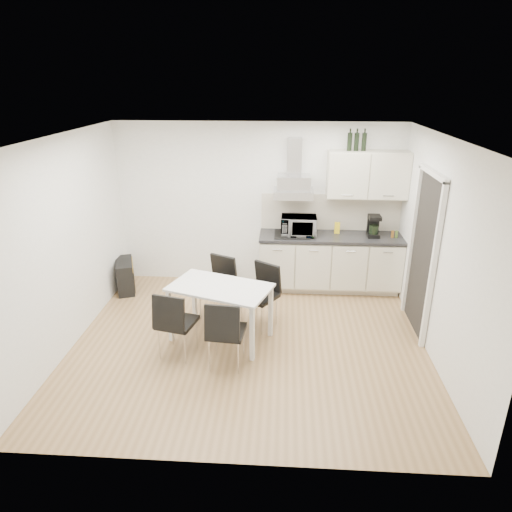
{
  "coord_description": "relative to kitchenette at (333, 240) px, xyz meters",
  "views": [
    {
      "loc": [
        0.42,
        -5.08,
        3.21
      ],
      "look_at": [
        0.07,
        0.28,
        1.1
      ],
      "focal_mm": 32.0,
      "sensor_mm": 36.0,
      "label": 1
    }
  ],
  "objects": [
    {
      "name": "guitar_amp",
      "position": [
        -3.29,
        -0.29,
        -0.58
      ],
      "size": [
        0.44,
        0.65,
        0.5
      ],
      "rotation": [
        0.0,
        0.0,
        0.34
      ],
      "color": "black",
      "rests_on": "ground"
    },
    {
      "name": "wall_right",
      "position": [
        1.06,
        -1.73,
        0.47
      ],
      "size": [
        0.1,
        4.0,
        2.6
      ],
      "primitive_type": "cube",
      "color": "white",
      "rests_on": "ground"
    },
    {
      "name": "dining_table",
      "position": [
        -1.56,
        -1.64,
        -0.18
      ],
      "size": [
        1.41,
        1.08,
        0.75
      ],
      "rotation": [
        0.0,
        0.0,
        -0.33
      ],
      "color": "white",
      "rests_on": "ground"
    },
    {
      "name": "chair_near_left",
      "position": [
        -2.03,
        -2.05,
        -0.39
      ],
      "size": [
        0.54,
        0.59,
        0.88
      ],
      "primitive_type": null,
      "rotation": [
        0.0,
        0.0,
        -0.23
      ],
      "color": "black",
      "rests_on": "ground"
    },
    {
      "name": "doorway",
      "position": [
        1.02,
        -1.18,
        0.22
      ],
      "size": [
        0.08,
        1.04,
        2.1
      ],
      "primitive_type": "cube",
      "color": "white",
      "rests_on": "ground"
    },
    {
      "name": "wall_back",
      "position": [
        -1.19,
        0.27,
        0.47
      ],
      "size": [
        4.5,
        0.1,
        2.6
      ],
      "primitive_type": "cube",
      "color": "white",
      "rests_on": "ground"
    },
    {
      "name": "chair_far_right",
      "position": [
        -1.08,
        -1.29,
        -0.39
      ],
      "size": [
        0.64,
        0.66,
        0.88
      ],
      "primitive_type": null,
      "rotation": [
        0.0,
        0.0,
        2.56
      ],
      "color": "black",
      "rests_on": "ground"
    },
    {
      "name": "ground",
      "position": [
        -1.19,
        -1.73,
        -0.83
      ],
      "size": [
        4.5,
        4.5,
        0.0
      ],
      "primitive_type": "plane",
      "color": "#A27E52",
      "rests_on": "ground"
    },
    {
      "name": "chair_near_right",
      "position": [
        -1.41,
        -2.23,
        -0.39
      ],
      "size": [
        0.48,
        0.54,
        0.88
      ],
      "primitive_type": null,
      "rotation": [
        0.0,
        0.0,
        -0.09
      ],
      "color": "black",
      "rests_on": "ground"
    },
    {
      "name": "ceiling",
      "position": [
        -1.19,
        -1.73,
        1.77
      ],
      "size": [
        4.5,
        4.5,
        0.0
      ],
      "primitive_type": "plane",
      "color": "white",
      "rests_on": "wall_back"
    },
    {
      "name": "chair_far_left",
      "position": [
        -1.7,
        -1.07,
        -0.39
      ],
      "size": [
        0.61,
        0.64,
        0.88
      ],
      "primitive_type": null,
      "rotation": [
        0.0,
        0.0,
        2.69
      ],
      "color": "black",
      "rests_on": "ground"
    },
    {
      "name": "wall_front",
      "position": [
        -1.19,
        -3.73,
        0.47
      ],
      "size": [
        4.5,
        0.1,
        2.6
      ],
      "primitive_type": "cube",
      "color": "white",
      "rests_on": "ground"
    },
    {
      "name": "kitchenette",
      "position": [
        0.0,
        0.0,
        0.0
      ],
      "size": [
        2.22,
        0.64,
        2.52
      ],
      "color": "beige",
      "rests_on": "ground"
    },
    {
      "name": "wall_left",
      "position": [
        -3.44,
        -1.73,
        0.47
      ],
      "size": [
        0.1,
        4.0,
        2.6
      ],
      "primitive_type": "cube",
      "color": "white",
      "rests_on": "ground"
    },
    {
      "name": "floor_speaker",
      "position": [
        -1.7,
        0.17,
        -0.68
      ],
      "size": [
        0.19,
        0.17,
        0.29
      ],
      "primitive_type": "cube",
      "rotation": [
        0.0,
        0.0,
        -0.09
      ],
      "color": "black",
      "rests_on": "ground"
    }
  ]
}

